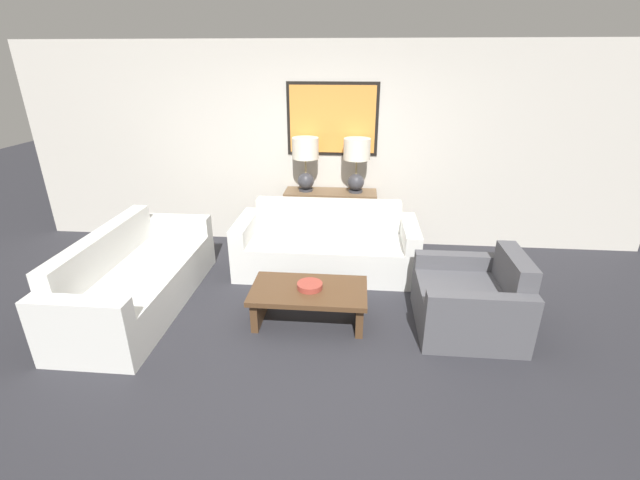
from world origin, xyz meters
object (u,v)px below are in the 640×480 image
(table_lamp_left, at_px, (305,157))
(couch_by_side, at_px, (136,281))
(couch_by_back_wall, at_px, (326,248))
(armchair_near_back_wall, at_px, (471,302))
(decorative_bowl, at_px, (310,286))
(table_lamp_right, at_px, (357,158))
(coffee_table, at_px, (309,297))
(console_table, at_px, (330,220))

(table_lamp_left, relative_size, couch_by_side, 0.32)
(table_lamp_left, distance_m, couch_by_back_wall, 1.23)
(armchair_near_back_wall, bearing_deg, table_lamp_left, 135.28)
(couch_by_back_wall, distance_m, armchair_near_back_wall, 1.84)
(armchair_near_back_wall, bearing_deg, decorative_bowl, -178.31)
(table_lamp_right, height_order, coffee_table, table_lamp_right)
(table_lamp_left, xyz_separation_m, decorative_bowl, (0.25, -1.83, -0.85))
(console_table, relative_size, coffee_table, 1.08)
(coffee_table, height_order, armchair_near_back_wall, armchair_near_back_wall)
(coffee_table, bearing_deg, console_table, 87.40)
(couch_by_back_wall, height_order, coffee_table, couch_by_back_wall)
(table_lamp_right, relative_size, couch_by_side, 0.32)
(coffee_table, relative_size, decorative_bowl, 4.53)
(console_table, distance_m, table_lamp_left, 0.91)
(console_table, bearing_deg, couch_by_side, -138.74)
(table_lamp_left, height_order, armchair_near_back_wall, table_lamp_left)
(table_lamp_right, height_order, couch_by_back_wall, table_lamp_right)
(table_lamp_left, relative_size, table_lamp_right, 1.00)
(couch_by_back_wall, bearing_deg, coffee_table, -94.14)
(table_lamp_left, xyz_separation_m, table_lamp_right, (0.66, 0.00, 0.00))
(couch_by_back_wall, bearing_deg, couch_by_side, -152.50)
(console_table, relative_size, couch_by_back_wall, 0.56)
(console_table, relative_size, table_lamp_right, 1.74)
(console_table, bearing_deg, table_lamp_right, 0.00)
(table_lamp_right, bearing_deg, couch_by_back_wall, -115.63)
(couch_by_side, height_order, coffee_table, couch_by_side)
(console_table, distance_m, decorative_bowl, 1.84)
(table_lamp_right, distance_m, armchair_near_back_wall, 2.34)
(console_table, bearing_deg, table_lamp_left, 180.00)
(table_lamp_right, bearing_deg, console_table, 180.00)
(coffee_table, distance_m, armchair_near_back_wall, 1.56)
(console_table, distance_m, table_lamp_right, 0.91)
(table_lamp_right, bearing_deg, table_lamp_left, 180.00)
(table_lamp_left, relative_size, armchair_near_back_wall, 0.72)
(table_lamp_left, distance_m, armchair_near_back_wall, 2.72)
(table_lamp_left, relative_size, decorative_bowl, 2.80)
(table_lamp_right, relative_size, armchair_near_back_wall, 0.72)
(console_table, xyz_separation_m, couch_by_side, (-1.92, -1.69, -0.12))
(coffee_table, bearing_deg, couch_by_side, 175.08)
(couch_by_back_wall, bearing_deg, table_lamp_left, 115.63)
(table_lamp_right, distance_m, couch_by_back_wall, 1.23)
(table_lamp_left, xyz_separation_m, armchair_near_back_wall, (1.81, -1.79, -0.98))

